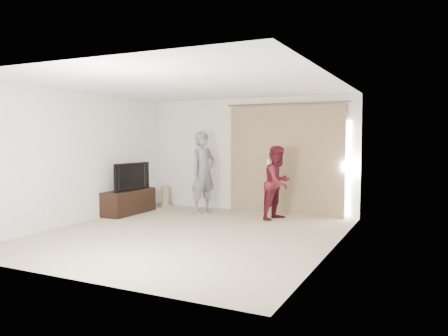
{
  "coord_description": "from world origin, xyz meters",
  "views": [
    {
      "loc": [
        3.85,
        -6.57,
        1.7
      ],
      "look_at": [
        0.11,
        1.2,
        1.1
      ],
      "focal_mm": 35.0,
      "sensor_mm": 36.0,
      "label": 1
    }
  ],
  "objects_px": {
    "tv_console": "(129,202)",
    "person_man": "(203,173)",
    "tv": "(128,176)",
    "person_woman": "(278,183)"
  },
  "relations": [
    {
      "from": "tv_console",
      "to": "person_man",
      "type": "height_order",
      "value": "person_man"
    },
    {
      "from": "tv",
      "to": "tv_console",
      "type": "bearing_deg",
      "value": 0.0
    },
    {
      "from": "tv_console",
      "to": "person_man",
      "type": "relative_size",
      "value": 0.76
    },
    {
      "from": "tv",
      "to": "person_woman",
      "type": "xyz_separation_m",
      "value": [
        3.23,
        0.78,
        -0.07
      ]
    },
    {
      "from": "tv_console",
      "to": "person_woman",
      "type": "bearing_deg",
      "value": 13.57
    },
    {
      "from": "tv_console",
      "to": "person_woman",
      "type": "relative_size",
      "value": 0.91
    },
    {
      "from": "tv_console",
      "to": "person_woman",
      "type": "distance_m",
      "value": 3.36
    },
    {
      "from": "person_man",
      "to": "tv",
      "type": "bearing_deg",
      "value": -152.13
    },
    {
      "from": "tv_console",
      "to": "person_man",
      "type": "distance_m",
      "value": 1.79
    },
    {
      "from": "tv",
      "to": "person_woman",
      "type": "height_order",
      "value": "person_woman"
    }
  ]
}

